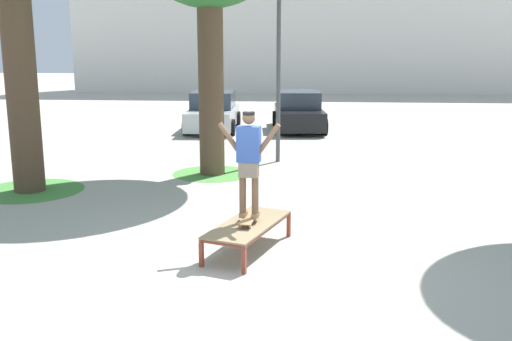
{
  "coord_description": "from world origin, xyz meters",
  "views": [
    {
      "loc": [
        0.6,
        -8.5,
        3.23
      ],
      "look_at": [
        -0.26,
        1.87,
        1.0
      ],
      "focal_mm": 40.9,
      "sensor_mm": 36.0,
      "label": 1
    }
  ],
  "objects_px": {
    "skate_box": "(248,226)",
    "car_silver": "(213,112)",
    "skateboard": "(249,218)",
    "car_black": "(299,112)",
    "light_post": "(279,23)",
    "skater": "(249,157)"
  },
  "relations": [
    {
      "from": "skateboard",
      "to": "car_black",
      "type": "xyz_separation_m",
      "value": [
        0.63,
        13.88,
        0.15
      ]
    },
    {
      "from": "skateboard",
      "to": "light_post",
      "type": "height_order",
      "value": "light_post"
    },
    {
      "from": "car_silver",
      "to": "skateboard",
      "type": "bearing_deg",
      "value": -78.73
    },
    {
      "from": "car_silver",
      "to": "light_post",
      "type": "xyz_separation_m",
      "value": [
        2.81,
        -6.08,
        3.13
      ]
    },
    {
      "from": "car_silver",
      "to": "light_post",
      "type": "bearing_deg",
      "value": -65.23
    },
    {
      "from": "skate_box",
      "to": "skateboard",
      "type": "bearing_deg",
      "value": 71.15
    },
    {
      "from": "skater",
      "to": "car_silver",
      "type": "xyz_separation_m",
      "value": [
        -2.69,
        13.48,
        -0.84
      ]
    },
    {
      "from": "car_black",
      "to": "light_post",
      "type": "xyz_separation_m",
      "value": [
        -0.51,
        -6.48,
        3.13
      ]
    },
    {
      "from": "skater",
      "to": "light_post",
      "type": "relative_size",
      "value": 0.29
    },
    {
      "from": "skateboard",
      "to": "car_black",
      "type": "relative_size",
      "value": 0.19
    },
    {
      "from": "skate_box",
      "to": "car_silver",
      "type": "xyz_separation_m",
      "value": [
        -2.68,
        13.51,
        0.28
      ]
    },
    {
      "from": "skate_box",
      "to": "light_post",
      "type": "height_order",
      "value": "light_post"
    },
    {
      "from": "skate_box",
      "to": "light_post",
      "type": "xyz_separation_m",
      "value": [
        0.13,
        7.43,
        3.41
      ]
    },
    {
      "from": "skateboard",
      "to": "car_silver",
      "type": "bearing_deg",
      "value": 101.27
    },
    {
      "from": "car_black",
      "to": "light_post",
      "type": "distance_m",
      "value": 7.22
    },
    {
      "from": "skateboard",
      "to": "skater",
      "type": "relative_size",
      "value": 0.48
    },
    {
      "from": "skateboard",
      "to": "light_post",
      "type": "bearing_deg",
      "value": 89.08
    },
    {
      "from": "skater",
      "to": "car_silver",
      "type": "height_order",
      "value": "skater"
    },
    {
      "from": "skater",
      "to": "light_post",
      "type": "xyz_separation_m",
      "value": [
        0.12,
        7.4,
        2.29
      ]
    },
    {
      "from": "skateboard",
      "to": "car_silver",
      "type": "relative_size",
      "value": 0.19
    },
    {
      "from": "car_silver",
      "to": "light_post",
      "type": "relative_size",
      "value": 0.73
    },
    {
      "from": "skater",
      "to": "skateboard",
      "type": "bearing_deg",
      "value": -95.58
    }
  ]
}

